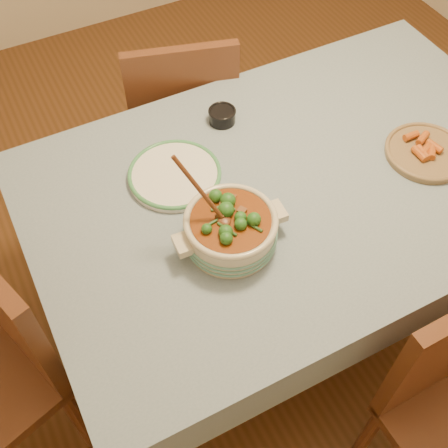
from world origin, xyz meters
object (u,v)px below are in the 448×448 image
(white_plate, at_px, (175,174))
(stew_casserole, at_px, (230,228))
(dining_table, at_px, (295,197))
(fried_plate, at_px, (426,151))
(condiment_bowl, at_px, (222,115))
(chair_far, at_px, (182,114))

(white_plate, bearing_deg, stew_casserole, -82.30)
(dining_table, relative_size, stew_casserole, 5.06)
(stew_casserole, xyz_separation_m, fried_plate, (0.72, 0.02, -0.05))
(stew_casserole, xyz_separation_m, condiment_bowl, (0.21, 0.46, -0.04))
(condiment_bowl, relative_size, fried_plate, 0.38)
(dining_table, bearing_deg, stew_casserole, -158.36)
(fried_plate, height_order, chair_far, chair_far)
(dining_table, relative_size, fried_plate, 5.25)
(white_plate, height_order, fried_plate, fried_plate)
(white_plate, xyz_separation_m, fried_plate, (0.76, -0.28, 0.00))
(fried_plate, bearing_deg, stew_casserole, -178.73)
(condiment_bowl, xyz_separation_m, fried_plate, (0.51, -0.44, -0.01))
(condiment_bowl, xyz_separation_m, chair_far, (-0.01, 0.36, -0.27))
(white_plate, bearing_deg, chair_far, 64.82)
(dining_table, height_order, stew_casserole, stew_casserole)
(white_plate, relative_size, condiment_bowl, 2.46)
(stew_casserole, height_order, condiment_bowl, stew_casserole)
(dining_table, distance_m, condiment_bowl, 0.37)
(white_plate, distance_m, fried_plate, 0.81)
(dining_table, bearing_deg, condiment_bowl, 105.13)
(stew_casserole, height_order, white_plate, stew_casserole)
(condiment_bowl, distance_m, fried_plate, 0.68)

